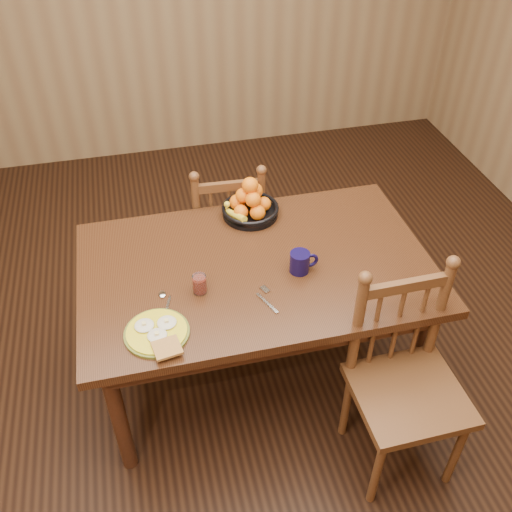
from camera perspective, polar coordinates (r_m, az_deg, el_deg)
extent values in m
cube|color=black|center=(3.15, 0.00, -11.24)|extent=(4.50, 5.00, 0.01)
cube|color=black|center=(2.62, 0.00, -1.21)|extent=(1.60, 1.00, 0.04)
cube|color=#321A0E|center=(2.99, -1.88, 2.92)|extent=(1.40, 0.04, 0.10)
cube|color=#321A0E|center=(2.39, 2.38, -9.01)|extent=(1.40, 0.04, 0.10)
cube|color=#321A0E|center=(2.88, 14.05, -0.05)|extent=(0.04, 0.84, 0.10)
cube|color=#321A0E|center=(2.64, -15.41, -4.75)|extent=(0.04, 0.84, 0.10)
cylinder|color=#321A0E|center=(2.61, -13.53, -15.54)|extent=(0.07, 0.07, 0.70)
cylinder|color=#321A0E|center=(2.84, 16.05, -9.88)|extent=(0.07, 0.07, 0.70)
cylinder|color=#321A0E|center=(3.14, -14.30, -3.59)|extent=(0.07, 0.07, 0.70)
cylinder|color=#321A0E|center=(3.34, 10.13, 0.24)|extent=(0.07, 0.07, 0.70)
cube|color=#4A2716|center=(3.34, -2.98, 2.62)|extent=(0.44, 0.42, 0.04)
cylinder|color=#4A2716|center=(3.62, -0.53, 1.65)|extent=(0.03, 0.03, 0.41)
cylinder|color=#4A2716|center=(3.59, -5.94, 1.03)|extent=(0.03, 0.03, 0.41)
cylinder|color=#4A2716|center=(3.38, 0.42, -1.73)|extent=(0.03, 0.03, 0.41)
cylinder|color=#4A2716|center=(3.35, -5.38, -2.42)|extent=(0.03, 0.03, 0.41)
cylinder|color=#4A2716|center=(3.07, 0.52, 4.63)|extent=(0.04, 0.04, 0.50)
cylinder|color=#4A2716|center=(3.03, -5.89, 3.93)|extent=(0.04, 0.04, 0.50)
cylinder|color=#4A2716|center=(3.07, -2.64, 3.56)|extent=(0.02, 0.02, 0.38)
cube|color=#4A2716|center=(2.95, -2.77, 6.99)|extent=(0.34, 0.05, 0.05)
cube|color=#4A2716|center=(2.55, 15.02, -13.29)|extent=(0.46, 0.44, 0.04)
cylinder|color=#4A2716|center=(2.61, 11.98, -20.43)|extent=(0.04, 0.04, 0.44)
cylinder|color=#4A2716|center=(2.75, 19.40, -18.08)|extent=(0.04, 0.04, 0.44)
cylinder|color=#4A2716|center=(2.77, 9.03, -14.46)|extent=(0.04, 0.04, 0.44)
cylinder|color=#4A2716|center=(2.90, 16.00, -12.61)|extent=(0.04, 0.04, 0.44)
cylinder|color=#4A2716|center=(2.39, 10.09, -6.95)|extent=(0.05, 0.05, 0.54)
cylinder|color=#4A2716|center=(2.54, 17.85, -5.20)|extent=(0.05, 0.05, 0.54)
cylinder|color=#4A2716|center=(2.50, 13.91, -6.88)|extent=(0.02, 0.02, 0.41)
cube|color=#4A2716|center=(2.33, 14.81, -2.90)|extent=(0.37, 0.04, 0.05)
cylinder|color=#59601E|center=(2.33, -9.89, -7.58)|extent=(0.26, 0.26, 0.01)
cylinder|color=gold|center=(2.33, -9.90, -7.46)|extent=(0.24, 0.24, 0.01)
ellipsoid|color=silver|center=(2.35, -11.12, -6.82)|extent=(0.08, 0.08, 0.01)
cube|color=#F2E08C|center=(2.34, -11.15, -6.64)|extent=(0.02, 0.02, 0.01)
ellipsoid|color=silver|center=(2.34, -8.91, -6.58)|extent=(0.08, 0.08, 0.01)
cube|color=#F2E08C|center=(2.33, -8.94, -6.40)|extent=(0.02, 0.02, 0.01)
ellipsoid|color=silver|center=(2.30, -9.86, -7.81)|extent=(0.08, 0.08, 0.01)
cube|color=#F2E08C|center=(2.29, -9.89, -7.63)|extent=(0.02, 0.02, 0.01)
cube|color=brown|center=(2.25, -8.90, -9.07)|extent=(0.12, 0.12, 0.01)
cube|color=silver|center=(2.42, 1.12, -4.73)|extent=(0.07, 0.14, 0.00)
cube|color=silver|center=(2.48, 0.90, -3.34)|extent=(0.04, 0.05, 0.00)
cube|color=silver|center=(2.44, -8.82, -4.93)|extent=(0.04, 0.12, 0.00)
ellipsoid|color=silver|center=(2.49, -9.36, -3.77)|extent=(0.03, 0.04, 0.01)
cylinder|color=black|center=(2.55, 4.38, -0.62)|extent=(0.09, 0.09, 0.10)
torus|color=black|center=(2.56, 5.49, -0.44)|extent=(0.07, 0.02, 0.07)
cylinder|color=black|center=(2.52, 4.43, 0.17)|extent=(0.08, 0.08, 0.00)
cylinder|color=silver|center=(2.46, -5.66, -2.80)|extent=(0.06, 0.06, 0.09)
cylinder|color=maroon|center=(2.46, -5.65, -2.92)|extent=(0.05, 0.05, 0.07)
cylinder|color=black|center=(2.90, -0.57, 4.28)|extent=(0.28, 0.28, 0.02)
torus|color=black|center=(2.88, -0.58, 4.85)|extent=(0.29, 0.29, 0.02)
cylinder|color=black|center=(2.91, -0.57, 4.16)|extent=(0.10, 0.10, 0.01)
sphere|color=orange|center=(2.89, 0.78, 5.23)|extent=(0.07, 0.07, 0.07)
sphere|color=orange|center=(2.93, -0.46, 5.86)|extent=(0.08, 0.08, 0.08)
sphere|color=orange|center=(2.90, -1.87, 5.41)|extent=(0.08, 0.08, 0.08)
sphere|color=orange|center=(2.83, -1.52, 4.42)|extent=(0.07, 0.07, 0.07)
sphere|color=orange|center=(2.83, 0.16, 4.38)|extent=(0.08, 0.08, 0.08)
sphere|color=orange|center=(2.87, -0.14, 6.54)|extent=(0.08, 0.08, 0.08)
sphere|color=orange|center=(2.84, -1.32, 6.08)|extent=(0.07, 0.07, 0.07)
sphere|color=orange|center=(2.81, -0.30, 5.67)|extent=(0.08, 0.08, 0.08)
sphere|color=orange|center=(2.81, -0.60, 7.08)|extent=(0.08, 0.08, 0.08)
cylinder|color=yellow|center=(2.84, -2.17, 4.14)|extent=(0.10, 0.17, 0.07)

